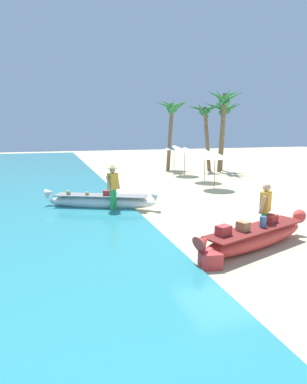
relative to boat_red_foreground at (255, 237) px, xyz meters
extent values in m
plane|color=beige|center=(-0.12, 1.36, -0.31)|extent=(80.00, 80.00, 0.00)
ellipsoid|color=red|center=(0.01, 0.00, -0.05)|extent=(3.93, 1.84, 0.53)
cone|color=red|center=(1.82, 0.58, 0.27)|extent=(0.51, 0.51, 0.48)
cone|color=red|center=(-1.80, -0.58, 0.27)|extent=(0.51, 0.51, 0.48)
cube|color=maroon|center=(0.01, 0.00, 0.22)|extent=(3.34, 1.67, 0.04)
cube|color=#B73333|center=(-1.09, -0.25, 0.34)|extent=(0.41, 0.35, 0.26)
cube|color=#9E754C|center=(-0.45, -0.09, 0.34)|extent=(0.32, 0.35, 0.25)
cylinder|color=#386699|center=(0.21, 0.00, 0.37)|extent=(0.18, 0.18, 0.31)
cube|color=#B73333|center=(0.71, 0.32, 0.33)|extent=(0.40, 0.36, 0.23)
ellipsoid|color=white|center=(-3.15, 5.42, -0.04)|extent=(4.14, 2.40, 0.54)
cone|color=white|center=(-1.27, 4.54, 0.28)|extent=(0.53, 0.54, 0.48)
cone|color=white|center=(-5.04, 6.30, 0.28)|extent=(0.53, 0.54, 0.48)
cube|color=gray|center=(-3.15, 5.42, 0.23)|extent=(3.53, 2.13, 0.04)
sphere|color=tan|center=(-4.35, 5.90, 0.32)|extent=(0.19, 0.19, 0.19)
sphere|color=tan|center=(-3.67, 5.57, 0.31)|extent=(0.16, 0.16, 0.16)
cube|color=#B73333|center=(-2.96, 5.27, 0.34)|extent=(0.32, 0.31, 0.21)
cylinder|color=green|center=(-2.73, 4.87, 0.12)|extent=(0.14, 0.14, 0.87)
cylinder|color=green|center=(-2.85, 4.80, 0.12)|extent=(0.14, 0.14, 0.87)
cube|color=gold|center=(-2.79, 4.83, 0.86)|extent=(0.42, 0.37, 0.60)
cylinder|color=tan|center=(-2.58, 4.93, 0.81)|extent=(0.18, 0.22, 0.54)
cylinder|color=tan|center=(-2.98, 4.70, 0.81)|extent=(0.18, 0.22, 0.54)
sphere|color=tan|center=(-2.79, 4.83, 1.28)|extent=(0.22, 0.22, 0.22)
cylinder|color=tan|center=(-2.79, 4.83, 1.36)|extent=(0.44, 0.44, 0.02)
cone|color=tan|center=(-2.79, 4.83, 1.43)|extent=(0.26, 0.26, 0.12)
cylinder|color=green|center=(0.53, 0.39, 0.10)|extent=(0.14, 0.14, 0.83)
cylinder|color=green|center=(0.64, 0.47, 0.10)|extent=(0.14, 0.14, 0.83)
cube|color=gold|center=(0.58, 0.43, 0.80)|extent=(0.42, 0.39, 0.56)
cylinder|color=tan|center=(0.39, 0.31, 0.75)|extent=(0.19, 0.21, 0.51)
cylinder|color=tan|center=(0.75, 0.59, 0.75)|extent=(0.19, 0.21, 0.51)
sphere|color=tan|center=(0.58, 0.43, 1.20)|extent=(0.22, 0.22, 0.22)
cylinder|color=#8E6B47|center=(3.13, 7.92, 0.64)|extent=(0.04, 0.04, 1.90)
cone|color=silver|center=(3.13, 7.92, 1.44)|extent=(1.60, 1.60, 0.32)
cylinder|color=#8E6B47|center=(3.74, 10.23, 0.64)|extent=(0.04, 0.04, 1.90)
cone|color=silver|center=(3.74, 10.23, 1.44)|extent=(1.60, 1.60, 0.32)
cylinder|color=#8E6B47|center=(3.65, 12.99, 0.64)|extent=(0.04, 0.04, 1.90)
cone|color=silver|center=(3.65, 12.99, 1.44)|extent=(1.60, 1.60, 0.32)
cylinder|color=#8E6B47|center=(4.00, 15.80, 0.64)|extent=(0.04, 0.04, 1.90)
cone|color=silver|center=(4.00, 15.80, 1.44)|extent=(1.60, 1.60, 0.32)
cylinder|color=brown|center=(3.69, 15.87, 2.16)|extent=(0.60, 0.28, 4.97)
cone|color=#337F3D|center=(4.28, 15.84, 4.37)|extent=(1.56, 0.47, 1.14)
cone|color=#337F3D|center=(4.14, 16.19, 4.47)|extent=(1.36, 1.43, 0.90)
cone|color=#337F3D|center=(3.76, 16.34, 4.52)|extent=(0.67, 1.78, 0.79)
cone|color=#337F3D|center=(3.41, 16.03, 4.47)|extent=(1.73, 0.92, 0.93)
cone|color=#337F3D|center=(3.43, 15.65, 4.54)|extent=(1.70, 1.15, 0.73)
cone|color=#337F3D|center=(3.74, 15.47, 4.43)|extent=(0.74, 1.56, 1.01)
cone|color=#337F3D|center=(4.12, 15.45, 4.51)|extent=(1.32, 1.77, 0.81)
cylinder|color=brown|center=(7.54, 14.85, 2.12)|extent=(0.39, 0.28, 4.88)
cone|color=#287033|center=(8.11, 14.78, 4.32)|extent=(1.90, 0.62, 1.12)
cone|color=#287033|center=(7.88, 15.17, 4.40)|extent=(1.32, 1.43, 0.89)
cone|color=#287033|center=(7.55, 15.36, 4.37)|extent=(0.51, 1.88, 0.98)
cone|color=#287033|center=(7.08, 15.03, 4.39)|extent=(2.01, 0.99, 0.93)
cone|color=#287033|center=(7.22, 14.68, 4.41)|extent=(1.52, 0.96, 0.85)
cone|color=#287033|center=(7.47, 14.32, 4.38)|extent=(0.81, 2.02, 0.96)
cone|color=#287033|center=(7.84, 14.56, 4.30)|extent=(1.17, 1.27, 1.08)
cylinder|color=brown|center=(6.96, 13.98, 2.48)|extent=(0.52, 0.28, 5.59)
cone|color=#337F3D|center=(7.63, 13.93, 5.02)|extent=(1.98, 0.55, 1.13)
cone|color=#337F3D|center=(7.29, 14.31, 5.13)|extent=(1.07, 1.42, 0.81)
cone|color=#337F3D|center=(6.92, 14.42, 4.97)|extent=(0.92, 1.65, 1.22)
cone|color=#337F3D|center=(6.64, 14.12, 5.05)|extent=(1.71, 0.84, 1.04)
cone|color=#337F3D|center=(6.69, 13.79, 4.97)|extent=(1.52, 0.97, 1.19)
cone|color=#337F3D|center=(6.95, 13.47, 5.06)|extent=(0.84, 1.94, 1.03)
cone|color=#337F3D|center=(7.31, 13.66, 5.14)|extent=(1.14, 1.39, 0.78)
cylinder|color=brown|center=(6.33, 15.02, 2.04)|extent=(0.81, 0.28, 4.73)
cone|color=#23602D|center=(6.48, 14.99, 4.21)|extent=(1.54, 0.47, 0.92)
cone|color=#23602D|center=(6.17, 15.54, 4.25)|extent=(0.73, 1.98, 0.84)
cone|color=#23602D|center=(5.70, 15.34, 4.28)|extent=(1.59, 1.45, 0.72)
cone|color=#23602D|center=(5.71, 14.72, 4.13)|extent=(1.51, 1.36, 1.14)
cone|color=#23602D|center=(6.25, 14.59, 4.25)|extent=(1.02, 1.75, 0.83)
cube|color=#C63838|center=(-1.69, -0.74, -0.13)|extent=(0.54, 0.43, 0.37)
camera|label=1|loc=(-4.94, -6.65, 2.72)|focal=29.70mm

